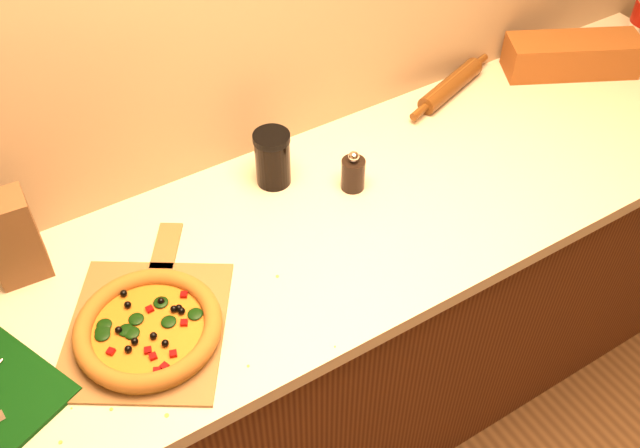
{
  "coord_description": "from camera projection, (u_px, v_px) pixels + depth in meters",
  "views": [
    {
      "loc": [
        -0.6,
        0.41,
        2.12
      ],
      "look_at": [
        -0.0,
        1.38,
        0.96
      ],
      "focal_mm": 40.0,
      "sensor_mm": 36.0,
      "label": 1
    }
  ],
  "objects": [
    {
      "name": "pepper_grinder",
      "position": [
        353.0,
        173.0,
        1.77
      ],
      "size": [
        0.06,
        0.06,
        0.11
      ],
      "color": "black",
      "rests_on": "countertop"
    },
    {
      "name": "dark_jar",
      "position": [
        273.0,
        158.0,
        1.76
      ],
      "size": [
        0.09,
        0.09,
        0.15
      ],
      "color": "black",
      "rests_on": "countertop"
    },
    {
      "name": "pizza_peel",
      "position": [
        148.0,
        323.0,
        1.5
      ],
      "size": [
        0.47,
        0.51,
        0.01
      ],
      "rotation": [
        0.0,
        0.0,
        -0.58
      ],
      "color": "brown",
      "rests_on": "countertop"
    },
    {
      "name": "paper_bag",
      "position": [
        12.0,
        238.0,
        1.53
      ],
      "size": [
        0.11,
        0.09,
        0.22
      ],
      "primitive_type": "cube",
      "rotation": [
        0.0,
        0.0,
        -0.06
      ],
      "color": "brown",
      "rests_on": "countertop"
    },
    {
      "name": "pizza",
      "position": [
        148.0,
        328.0,
        1.46
      ],
      "size": [
        0.3,
        0.3,
        0.04
      ],
      "color": "gold",
      "rests_on": "pizza_peel"
    },
    {
      "name": "rolling_pin",
      "position": [
        451.0,
        86.0,
        2.06
      ],
      "size": [
        0.38,
        0.15,
        0.05
      ],
      "rotation": [
        0.0,
        0.0,
        0.34
      ],
      "color": "#50260D",
      "rests_on": "countertop"
    },
    {
      "name": "bread_bag",
      "position": [
        572.0,
        55.0,
        2.13
      ],
      "size": [
        0.41,
        0.29,
        0.11
      ],
      "primitive_type": "cube",
      "rotation": [
        0.0,
        0.0,
        -0.47
      ],
      "color": "maroon",
      "rests_on": "countertop"
    },
    {
      "name": "countertop",
      "position": [
        310.0,
        234.0,
        1.71
      ],
      "size": [
        2.84,
        0.68,
        0.04
      ],
      "primitive_type": "cube",
      "color": "beige",
      "rests_on": "cabinet"
    },
    {
      "name": "cabinet",
      "position": [
        311.0,
        343.0,
        2.03
      ],
      "size": [
        2.8,
        0.65,
        0.86
      ],
      "primitive_type": "cube",
      "color": "#441E0E",
      "rests_on": "ground"
    }
  ]
}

